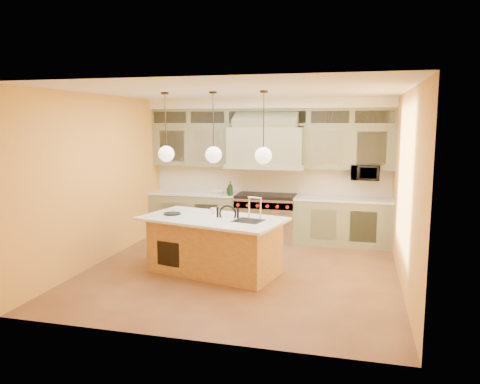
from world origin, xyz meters
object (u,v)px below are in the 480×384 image
(kitchen_island, at_px, (215,244))
(counter_stool, at_px, (226,237))
(range, at_px, (266,217))
(microwave, at_px, (365,173))

(kitchen_island, distance_m, counter_stool, 0.31)
(range, bearing_deg, microwave, 3.12)
(range, distance_m, microwave, 2.18)
(range, xyz_separation_m, microwave, (1.95, 0.11, 0.96))
(kitchen_island, relative_size, counter_stool, 2.20)
(range, distance_m, kitchen_island, 2.32)
(counter_stool, height_order, microwave, microwave)
(kitchen_island, distance_m, microwave, 3.49)
(range, relative_size, kitchen_island, 0.49)
(kitchen_island, height_order, counter_stool, kitchen_island)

